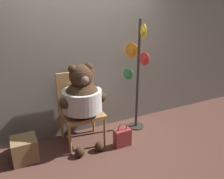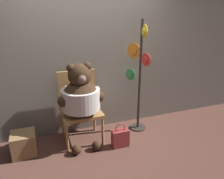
{
  "view_description": "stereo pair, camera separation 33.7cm",
  "coord_description": "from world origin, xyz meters",
  "px_view_note": "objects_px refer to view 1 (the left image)",
  "views": [
    {
      "loc": [
        -1.09,
        -2.58,
        1.95
      ],
      "look_at": [
        0.31,
        0.27,
        0.81
      ],
      "focal_mm": 35.0,
      "sensor_mm": 36.0,
      "label": 1
    },
    {
      "loc": [
        -0.78,
        -2.71,
        1.95
      ],
      "look_at": [
        0.31,
        0.27,
        0.81
      ],
      "focal_mm": 35.0,
      "sensor_mm": 36.0,
      "label": 2
    }
  ],
  "objects_px": {
    "teddy_bear": "(82,98)",
    "hat_display_rack": "(137,74)",
    "handbag_on_ground": "(122,137)",
    "chair": "(80,106)"
  },
  "relations": [
    {
      "from": "teddy_bear",
      "to": "hat_display_rack",
      "type": "height_order",
      "value": "hat_display_rack"
    },
    {
      "from": "teddy_bear",
      "to": "handbag_on_ground",
      "type": "relative_size",
      "value": 3.31
    },
    {
      "from": "teddy_bear",
      "to": "hat_display_rack",
      "type": "distance_m",
      "value": 1.02
    },
    {
      "from": "hat_display_rack",
      "to": "handbag_on_ground",
      "type": "xyz_separation_m",
      "value": [
        -0.48,
        -0.4,
        -0.83
      ]
    },
    {
      "from": "handbag_on_ground",
      "to": "hat_display_rack",
      "type": "bearing_deg",
      "value": 40.0
    },
    {
      "from": "handbag_on_ground",
      "to": "chair",
      "type": "bearing_deg",
      "value": 137.9
    },
    {
      "from": "teddy_bear",
      "to": "handbag_on_ground",
      "type": "bearing_deg",
      "value": -27.78
    },
    {
      "from": "chair",
      "to": "hat_display_rack",
      "type": "xyz_separation_m",
      "value": [
        0.98,
        -0.05,
        0.38
      ]
    },
    {
      "from": "chair",
      "to": "handbag_on_ground",
      "type": "relative_size",
      "value": 2.82
    },
    {
      "from": "hat_display_rack",
      "to": "handbag_on_ground",
      "type": "bearing_deg",
      "value": -140.0
    }
  ]
}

